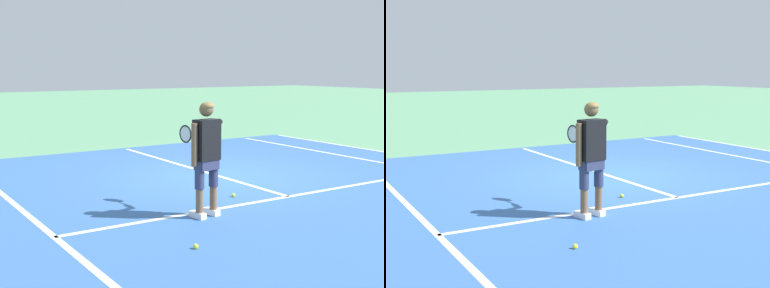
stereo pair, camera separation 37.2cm
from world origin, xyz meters
TOP-DOWN VIEW (x-y plane):
  - ground_plane at (0.00, 0.00)m, footprint 80.00×80.00m
  - court_inner_surface at (0.00, -0.83)m, footprint 10.98×10.63m
  - line_service at (0.00, -2.11)m, footprint 8.23×0.10m
  - line_centre_service at (0.00, 1.09)m, footprint 0.10×6.40m
  - line_singles_left at (-4.12, -0.83)m, footprint 0.10×10.23m
  - line_singles_right at (4.12, -0.83)m, footprint 0.10×10.23m
  - tennis_player at (-1.89, -2.36)m, footprint 0.60×1.18m
  - tennis_ball_near_feet at (-0.82, -1.63)m, footprint 0.07×0.07m
  - tennis_ball_by_baseline at (-2.80, -3.49)m, footprint 0.07×0.07m

SIDE VIEW (x-z plane):
  - ground_plane at x=0.00m, z-range 0.00..0.00m
  - court_inner_surface at x=0.00m, z-range 0.00..0.00m
  - line_service at x=0.00m, z-range 0.00..0.01m
  - line_centre_service at x=0.00m, z-range 0.00..0.01m
  - line_singles_left at x=-4.12m, z-range 0.00..0.01m
  - line_singles_right at x=4.12m, z-range 0.00..0.01m
  - tennis_ball_near_feet at x=-0.82m, z-range 0.00..0.07m
  - tennis_ball_by_baseline at x=-2.80m, z-range 0.00..0.07m
  - tennis_player at x=-1.89m, z-range 0.13..1.85m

